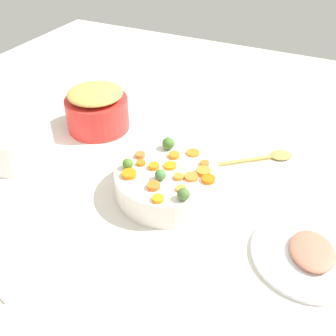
{
  "coord_description": "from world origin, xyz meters",
  "views": [
    {
      "loc": [
        0.36,
        -0.75,
        0.74
      ],
      "look_at": [
        0.0,
        -0.01,
        0.11
      ],
      "focal_mm": 41.39,
      "sensor_mm": 36.0,
      "label": 1
    }
  ],
  "objects_px": {
    "metal_pot": "(98,113)",
    "wooden_spoon": "(270,157)",
    "ham_plate": "(308,255)",
    "serving_bowl_carrots": "(168,182)",
    "casserole_dish": "(17,144)"
  },
  "relations": [
    {
      "from": "metal_pot",
      "to": "wooden_spoon",
      "type": "xyz_separation_m",
      "value": [
        0.59,
        0.08,
        -0.05
      ]
    },
    {
      "from": "wooden_spoon",
      "to": "ham_plate",
      "type": "height_order",
      "value": "same"
    },
    {
      "from": "serving_bowl_carrots",
      "to": "casserole_dish",
      "type": "xyz_separation_m",
      "value": [
        -0.49,
        -0.05,
        0.01
      ]
    },
    {
      "from": "serving_bowl_carrots",
      "to": "metal_pot",
      "type": "height_order",
      "value": "metal_pot"
    },
    {
      "from": "metal_pot",
      "to": "wooden_spoon",
      "type": "height_order",
      "value": "metal_pot"
    },
    {
      "from": "metal_pot",
      "to": "wooden_spoon",
      "type": "distance_m",
      "value": 0.59
    },
    {
      "from": "serving_bowl_carrots",
      "to": "ham_plate",
      "type": "xyz_separation_m",
      "value": [
        0.39,
        -0.06,
        -0.03
      ]
    },
    {
      "from": "serving_bowl_carrots",
      "to": "casserole_dish",
      "type": "relative_size",
      "value": 1.32
    },
    {
      "from": "serving_bowl_carrots",
      "to": "wooden_spoon",
      "type": "distance_m",
      "value": 0.36
    },
    {
      "from": "metal_pot",
      "to": "casserole_dish",
      "type": "bearing_deg",
      "value": -114.85
    },
    {
      "from": "serving_bowl_carrots",
      "to": "ham_plate",
      "type": "bearing_deg",
      "value": -9.08
    },
    {
      "from": "ham_plate",
      "to": "serving_bowl_carrots",
      "type": "bearing_deg",
      "value": 170.92
    },
    {
      "from": "wooden_spoon",
      "to": "casserole_dish",
      "type": "bearing_deg",
      "value": -154.48
    },
    {
      "from": "metal_pot",
      "to": "casserole_dish",
      "type": "relative_size",
      "value": 0.99
    },
    {
      "from": "metal_pot",
      "to": "ham_plate",
      "type": "distance_m",
      "value": 0.81
    }
  ]
}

